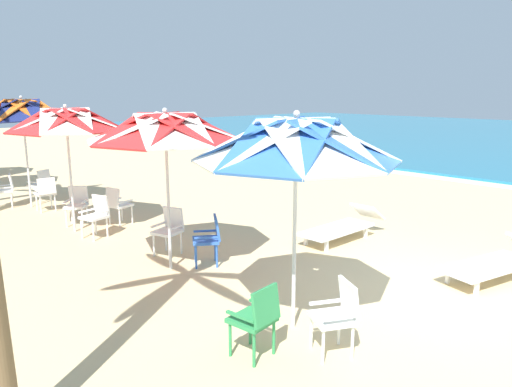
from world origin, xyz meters
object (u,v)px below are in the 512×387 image
object	(u,v)px
beach_umbrella_1	(166,129)
plastic_chair_3	(169,228)
beach_umbrella_2	(66,121)
beach_umbrella_0	(296,143)
plastic_chair_9	(46,192)
sun_lounger_2	(343,226)
plastic_chair_8	(41,183)
sun_lounger_1	(497,262)
plastic_chair_7	(6,188)
plastic_chair_4	(118,203)
plastic_chair_0	(338,313)
plastic_chair_1	(257,317)
plastic_chair_2	(210,237)
plastic_chair_5	(77,203)
plastic_chair_6	(96,214)
beach_umbrella_3	(22,111)

from	to	relation	value
beach_umbrella_1	plastic_chair_3	xyz separation A→B (m)	(-0.66, 0.43, -1.87)
beach_umbrella_1	plastic_chair_3	distance (m)	2.03
beach_umbrella_2	beach_umbrella_0	bearing A→B (deg)	1.98
beach_umbrella_1	plastic_chair_9	bearing A→B (deg)	179.79
beach_umbrella_2	sun_lounger_2	size ratio (longest dim) A/B	1.26
plastic_chair_8	sun_lounger_1	xyz separation A→B (m)	(10.81, 3.20, -0.22)
plastic_chair_7	plastic_chair_9	distance (m)	1.28
beach_umbrella_0	plastic_chair_4	world-z (taller)	beach_umbrella_0
plastic_chair_7	sun_lounger_1	distance (m)	11.44
plastic_chair_0	sun_lounger_2	world-z (taller)	plastic_chair_0
plastic_chair_1	plastic_chair_7	bearing A→B (deg)	178.26
plastic_chair_8	plastic_chair_4	bearing A→B (deg)	5.31
plastic_chair_2	plastic_chair_7	bearing A→B (deg)	-170.40
plastic_chair_2	beach_umbrella_1	bearing A→B (deg)	-114.55
plastic_chair_4	plastic_chair_5	distance (m)	0.93
beach_umbrella_2	plastic_chair_4	distance (m)	2.09
plastic_chair_9	sun_lounger_2	world-z (taller)	plastic_chair_9
beach_umbrella_0	plastic_chair_4	distance (m)	6.30
plastic_chair_4	plastic_chair_5	size ratio (longest dim) A/B	1.00
plastic_chair_5	beach_umbrella_2	bearing A→B (deg)	-30.70
plastic_chair_0	beach_umbrella_1	size ratio (longest dim) A/B	0.32
plastic_chair_3	plastic_chair_6	size ratio (longest dim) A/B	1.00
beach_umbrella_1	sun_lounger_1	distance (m)	5.73
plastic_chair_1	beach_umbrella_3	xyz separation A→B (m)	(-9.31, 0.75, 1.97)
plastic_chair_1	plastic_chair_0	bearing A→B (deg)	51.98
plastic_chair_1	plastic_chair_3	world-z (taller)	same
beach_umbrella_2	plastic_chair_1	bearing A→B (deg)	-5.57
plastic_chair_3	plastic_chair_4	xyz separation A→B (m)	(-2.49, 0.28, 0.00)
plastic_chair_2	plastic_chair_6	distance (m)	2.96
plastic_chair_1	plastic_chair_8	world-z (taller)	same
plastic_chair_9	plastic_chair_0	bearing A→B (deg)	-0.92
sun_lounger_2	beach_umbrella_0	bearing A→B (deg)	-62.61
plastic_chair_1	sun_lounger_1	size ratio (longest dim) A/B	0.39
beach_umbrella_3	plastic_chair_8	bearing A→B (deg)	138.79
sun_lounger_2	beach_umbrella_2	bearing A→B (deg)	-139.07
beach_umbrella_3	sun_lounger_2	xyz separation A→B (m)	(7.29, 3.60, -2.19)
beach_umbrella_1	plastic_chair_7	bearing A→B (deg)	-175.22
sun_lounger_1	plastic_chair_9	bearing A→B (deg)	-159.57
sun_lounger_1	sun_lounger_2	bearing A→B (deg)	-178.51
plastic_chair_3	sun_lounger_2	bearing A→B (deg)	61.55
plastic_chair_3	beach_umbrella_2	bearing A→B (deg)	-165.78
plastic_chair_0	plastic_chair_2	xyz separation A→B (m)	(-3.30, 0.75, 0.00)
plastic_chair_5	plastic_chair_6	world-z (taller)	same
plastic_chair_2	plastic_chair_8	bearing A→B (deg)	-177.94
beach_umbrella_0	beach_umbrella_2	bearing A→B (deg)	-178.02
plastic_chair_4	plastic_chair_8	bearing A→B (deg)	-174.69
plastic_chair_0	plastic_chair_4	distance (m)	6.79
plastic_chair_4	sun_lounger_2	world-z (taller)	plastic_chair_4
plastic_chair_5	sun_lounger_1	world-z (taller)	plastic_chair_5
plastic_chair_1	plastic_chair_8	bearing A→B (deg)	172.94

